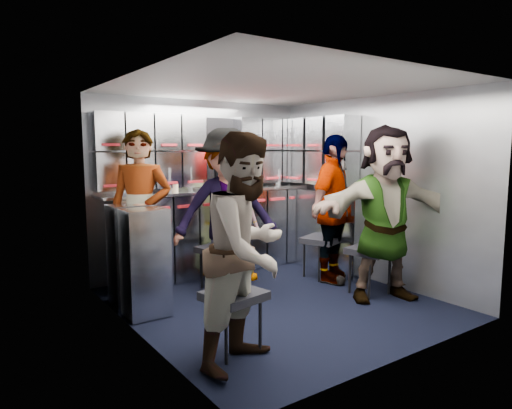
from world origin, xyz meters
TOP-DOWN VIEW (x-y plane):
  - floor at (0.00, 0.00)m, footprint 3.00×3.00m
  - wall_back at (0.00, 1.50)m, footprint 2.80×0.04m
  - wall_left at (-1.40, 0.00)m, footprint 0.04×3.00m
  - wall_right at (1.40, 0.00)m, footprint 0.04×3.00m
  - ceiling at (0.00, 0.00)m, footprint 2.80×3.00m
  - cart_bank_back at (0.00, 1.29)m, footprint 2.68×0.38m
  - cart_bank_left at (-1.19, 0.56)m, footprint 0.38×0.76m
  - counter at (0.00, 1.29)m, footprint 2.68×0.42m
  - locker_bank_back at (0.00, 1.35)m, footprint 2.68×0.28m
  - locker_bank_right at (1.25, 0.70)m, footprint 0.28×1.00m
  - right_cabinet at (1.25, 0.60)m, footprint 0.28×1.20m
  - coffee_niche at (0.18, 1.41)m, footprint 0.46×0.16m
  - red_latch_strip at (0.00, 1.09)m, footprint 2.60×0.02m
  - jump_seat_near_left at (-0.93, -0.72)m, footprint 0.46×0.45m
  - jump_seat_mid_left at (-0.22, 0.72)m, footprint 0.48×0.46m
  - jump_seat_center at (0.09, 1.06)m, footprint 0.37×0.35m
  - jump_seat_mid_right at (0.98, 0.39)m, footprint 0.53×0.51m
  - jump_seat_near_right at (0.98, -0.35)m, footprint 0.49×0.47m
  - attendant_standing at (-1.05, 0.83)m, footprint 0.74×0.71m
  - attendant_arc_a at (-0.93, -0.90)m, footprint 0.97×0.88m
  - attendant_arc_b at (-0.22, 0.54)m, footprint 1.27×0.98m
  - attendant_arc_c at (0.09, 0.88)m, footprint 0.83×0.66m
  - attendant_arc_d at (0.98, 0.21)m, footprint 1.07×0.77m
  - attendant_arc_e at (0.98, -0.53)m, footprint 1.70×1.13m
  - bottle_left at (-0.56, 1.24)m, footprint 0.07×0.07m
  - bottle_mid at (-0.29, 1.24)m, footprint 0.06×0.06m
  - bottle_right at (0.98, 1.24)m, footprint 0.07×0.07m
  - cup_left at (-0.49, 1.23)m, footprint 0.08×0.08m
  - cup_right at (0.65, 1.23)m, footprint 0.09×0.09m

SIDE VIEW (x-z plane):
  - floor at x=0.00m, z-range 0.00..0.00m
  - jump_seat_center at x=0.09m, z-range 0.16..0.56m
  - jump_seat_mid_left at x=-0.22m, z-range 0.18..0.65m
  - jump_seat_near_left at x=-0.93m, z-range 0.18..0.66m
  - jump_seat_mid_right at x=0.98m, z-range 0.19..0.67m
  - jump_seat_near_right at x=0.98m, z-range 0.19..0.69m
  - cart_bank_back at x=0.00m, z-range 0.00..0.99m
  - cart_bank_left at x=-1.19m, z-range 0.00..0.99m
  - right_cabinet at x=1.25m, z-range 0.00..1.00m
  - attendant_arc_c at x=0.09m, z-range 0.00..1.50m
  - attendant_arc_a at x=-0.93m, z-range 0.00..1.64m
  - attendant_arc_d at x=0.98m, z-range 0.00..1.68m
  - attendant_standing at x=-1.05m, z-range 0.00..1.71m
  - attendant_arc_b at x=-0.22m, z-range 0.00..1.73m
  - red_latch_strip at x=0.00m, z-range 0.86..0.90m
  - attendant_arc_e at x=0.98m, z-range 0.00..1.76m
  - counter at x=0.00m, z-range 1.00..1.03m
  - wall_back at x=0.00m, z-range 0.00..2.10m
  - wall_left at x=-1.40m, z-range 0.00..2.10m
  - wall_right at x=1.40m, z-range 0.00..2.10m
  - cup_left at x=-0.49m, z-range 1.03..1.12m
  - cup_right at x=0.65m, z-range 1.03..1.13m
  - bottle_right at x=0.98m, z-range 1.03..1.26m
  - bottle_left at x=-0.56m, z-range 1.03..1.31m
  - bottle_mid at x=-0.29m, z-range 1.03..1.31m
  - coffee_niche at x=0.18m, z-range 1.05..1.89m
  - locker_bank_back at x=0.00m, z-range 1.08..1.90m
  - locker_bank_right at x=1.25m, z-range 1.08..1.90m
  - ceiling at x=0.00m, z-range 2.09..2.11m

